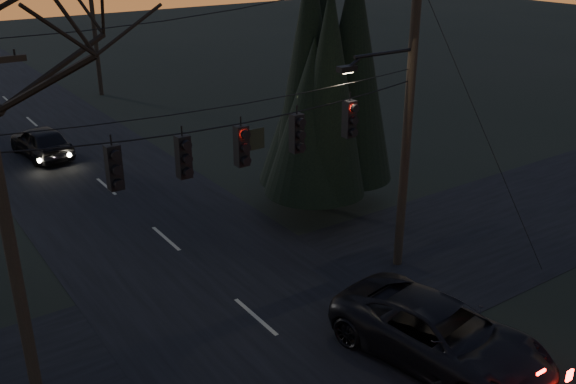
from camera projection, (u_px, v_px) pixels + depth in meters
main_road at (124, 202)px, 25.79m from camera, size 8.00×120.00×0.02m
cross_road at (256, 317)px, 18.20m from camera, size 60.00×7.00×0.02m
utility_pole_right at (397, 264)px, 21.09m from camera, size 5.00×0.30×10.00m
utility_pole_far_r at (102, 95)px, 42.36m from camera, size 1.80×0.30×8.50m
span_signal_assembly at (243, 143)px, 16.07m from camera, size 11.50×0.44×1.59m
evergreen_right at (327, 83)px, 23.33m from camera, size 4.33×4.33×8.82m
suv_near at (441, 335)px, 16.05m from camera, size 3.58×6.09×1.59m
sedan_oncoming_a at (41, 142)px, 30.60m from camera, size 2.25×4.61×1.51m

